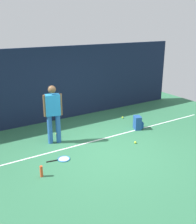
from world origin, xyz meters
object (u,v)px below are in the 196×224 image
(tennis_racket, at_px, (63,159))
(backpack, at_px, (138,123))
(tennis_ball_near_player, at_px, (123,117))
(tennis_ball_by_fence, at_px, (57,134))
(tennis_ball_mid_court, at_px, (135,142))
(tennis_player, at_px, (53,111))
(water_bottle, at_px, (41,171))

(tennis_racket, bearing_deg, backpack, 21.54)
(backpack, distance_m, tennis_ball_near_player, 1.12)
(tennis_ball_near_player, xyz_separation_m, tennis_ball_by_fence, (-2.65, -0.11, 0.00))
(tennis_ball_by_fence, distance_m, tennis_ball_mid_court, 2.46)
(tennis_player, bearing_deg, tennis_ball_mid_court, 161.21)
(tennis_player, bearing_deg, tennis_ball_near_player, -153.31)
(tennis_racket, bearing_deg, tennis_player, 87.63)
(tennis_racket, distance_m, tennis_ball_by_fence, 1.64)
(tennis_ball_by_fence, xyz_separation_m, tennis_ball_mid_court, (1.67, -1.80, 0.00))
(backpack, xyz_separation_m, water_bottle, (-3.71, -1.05, -0.08))
(tennis_player, xyz_separation_m, water_bottle, (-0.98, -1.53, -0.83))
(tennis_player, height_order, tennis_ball_by_fence, tennis_player)
(tennis_racket, relative_size, tennis_ball_near_player, 9.61)
(tennis_player, relative_size, tennis_racket, 2.68)
(tennis_ball_mid_court, bearing_deg, water_bottle, -175.61)
(tennis_ball_mid_court, bearing_deg, backpack, 46.66)
(tennis_racket, xyz_separation_m, water_bottle, (-0.74, -0.47, 0.12))
(water_bottle, bearing_deg, tennis_ball_by_fence, 58.22)
(tennis_ball_near_player, distance_m, tennis_ball_by_fence, 2.66)
(tennis_player, height_order, water_bottle, tennis_player)
(tennis_ball_near_player, height_order, tennis_ball_by_fence, same)
(tennis_player, distance_m, tennis_ball_near_player, 3.13)
(tennis_ball_mid_court, bearing_deg, tennis_ball_by_fence, 132.86)
(backpack, bearing_deg, tennis_ball_near_player, 11.48)
(backpack, xyz_separation_m, tennis_ball_near_player, (0.20, 1.08, -0.18))
(tennis_player, height_order, backpack, tennis_player)
(tennis_racket, xyz_separation_m, tennis_ball_by_fence, (0.52, 1.56, 0.02))
(tennis_racket, bearing_deg, tennis_ball_near_player, 38.17)
(water_bottle, bearing_deg, tennis_ball_mid_court, 4.39)
(tennis_player, bearing_deg, water_bottle, 72.36)
(backpack, xyz_separation_m, tennis_ball_by_fence, (-2.45, 0.98, -0.18))
(tennis_ball_near_player, height_order, water_bottle, water_bottle)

